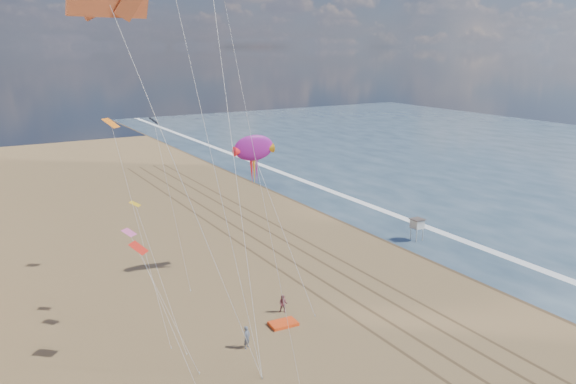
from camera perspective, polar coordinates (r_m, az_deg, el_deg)
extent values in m
plane|color=#42301E|center=(80.39, 7.83, -2.50)|extent=(260.00, 260.00, 0.00)
plane|color=white|center=(82.98, 10.11, -2.05)|extent=(260.00, 260.00, 0.00)
cube|color=brown|center=(61.85, -1.28, -7.64)|extent=(0.28, 120.00, 0.01)
cube|color=brown|center=(62.97, 0.64, -7.23)|extent=(0.28, 120.00, 0.01)
cube|color=brown|center=(64.37, 2.79, -6.75)|extent=(0.28, 120.00, 0.01)
cube|color=brown|center=(65.53, 4.41, -6.38)|extent=(0.28, 120.00, 0.01)
cylinder|color=silver|center=(70.97, 12.91, -4.40)|extent=(0.10, 0.10, 1.55)
cylinder|color=silver|center=(71.66, 13.52, -4.26)|extent=(0.10, 0.10, 1.55)
cylinder|color=silver|center=(71.68, 12.35, -4.18)|extent=(0.10, 0.10, 1.55)
cylinder|color=silver|center=(72.35, 12.95, -4.04)|extent=(0.10, 0.10, 1.55)
cube|color=silver|center=(71.38, 12.97, -3.53)|extent=(1.37, 1.37, 0.10)
cube|color=silver|center=(71.23, 13.00, -3.14)|extent=(1.29, 1.29, 0.94)
cube|color=#473D38|center=(71.07, 13.02, -2.71)|extent=(1.55, 1.55, 0.09)
cube|color=#FF4715|center=(49.85, -0.48, -13.22)|extent=(2.46, 1.65, 0.27)
ellipsoid|color=#921687|center=(57.62, -3.50, 4.51)|extent=(4.49, 0.84, 2.66)
cone|color=red|center=(56.96, -4.93, 4.16)|extent=(1.20, 1.00, 1.00)
cone|color=orange|center=(58.39, -2.09, 4.46)|extent=(1.20, 1.00, 1.00)
cylinder|color=silver|center=(53.97, -0.57, -4.03)|extent=(0.03, 0.03, 17.53)
imported|color=slate|center=(46.25, -4.20, -14.49)|extent=(0.82, 0.74, 1.87)
imported|color=#924A53|center=(51.66, -0.49, -11.29)|extent=(1.04, 1.01, 1.69)
cube|color=#CD592D|center=(39.60, -17.76, 17.89)|extent=(5.46, 1.79, 1.85)
plane|color=red|center=(42.99, -14.95, -5.50)|extent=(1.73, 1.73, 0.73)
plane|color=gold|center=(50.26, -15.29, -1.17)|extent=(1.25, 1.27, 0.39)
plane|color=black|center=(59.01, -13.50, 7.06)|extent=(1.30, 1.37, 0.63)
plane|color=#D65392|center=(48.46, -15.85, -3.97)|extent=(1.48, 1.46, 0.43)
plane|color=orange|center=(50.75, -17.56, 6.70)|extent=(1.81, 1.81, 0.75)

